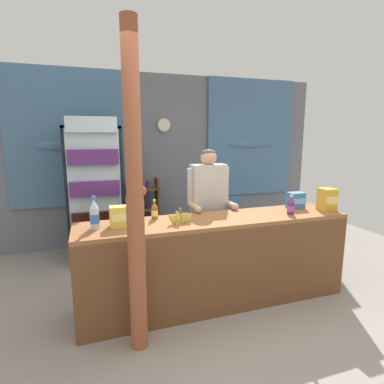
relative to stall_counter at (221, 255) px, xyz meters
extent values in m
plane|color=gray|center=(-0.02, 0.75, -0.58)|extent=(7.48, 7.48, 0.00)
cube|color=slate|center=(-0.02, 2.41, 0.81)|extent=(5.59, 0.12, 2.77)
cube|color=teal|center=(-1.52, 2.32, 1.16)|extent=(1.71, 0.04, 2.07)
ellipsoid|color=teal|center=(-1.52, 2.30, 1.05)|extent=(0.94, 0.10, 0.16)
cube|color=teal|center=(1.60, 2.32, 1.16)|extent=(1.68, 0.04, 2.07)
ellipsoid|color=teal|center=(1.60, 2.30, 1.05)|extent=(0.92, 0.10, 0.16)
cylinder|color=tan|center=(-0.02, 2.33, 1.37)|extent=(0.23, 0.03, 0.23)
cylinder|color=white|center=(-0.02, 2.32, 1.37)|extent=(0.20, 0.01, 0.20)
cube|color=beige|center=(-0.93, 2.33, 1.17)|extent=(0.24, 0.02, 0.18)
cube|color=#935B33|center=(0.00, 0.12, 0.34)|extent=(2.85, 0.60, 0.04)
cube|color=brown|center=(0.00, -0.16, -0.13)|extent=(2.85, 0.04, 0.90)
cube|color=brown|center=(-1.38, 0.12, -0.13)|extent=(0.08, 0.54, 0.90)
cube|color=brown|center=(1.38, 0.12, -0.13)|extent=(0.08, 0.54, 0.90)
cylinder|color=#995133|center=(-0.90, -0.35, 0.08)|extent=(0.14, 0.14, 1.31)
cylinder|color=#995133|center=(-0.90, -0.35, 1.40)|extent=(0.13, 0.13, 1.31)
ellipsoid|color=#995133|center=(-0.84, -0.35, 0.77)|extent=(0.06, 0.05, 0.08)
cube|color=black|center=(-1.17, 2.12, 0.38)|extent=(0.75, 0.04, 1.91)
cube|color=black|center=(-1.53, 1.82, 0.38)|extent=(0.04, 0.64, 1.91)
cube|color=black|center=(-0.82, 1.82, 0.38)|extent=(0.04, 0.64, 1.91)
cube|color=black|center=(-1.17, 1.82, 1.31)|extent=(0.75, 0.64, 0.04)
cube|color=black|center=(-1.17, 1.82, -0.54)|extent=(0.75, 0.64, 0.08)
cube|color=silver|center=(-1.17, 1.51, 0.43)|extent=(0.69, 0.02, 1.75)
cylinder|color=#B7B7BC|center=(-0.86, 1.48, 0.38)|extent=(0.02, 0.02, 0.40)
cube|color=silver|center=(-1.17, 1.82, -0.01)|extent=(0.67, 0.56, 0.02)
cube|color=black|center=(-1.17, 1.69, 0.10)|extent=(0.63, 0.52, 0.20)
cube|color=silver|center=(-1.17, 1.82, 0.40)|extent=(0.67, 0.56, 0.02)
cube|color=#56286B|center=(-1.17, 1.69, 0.51)|extent=(0.63, 0.52, 0.20)
cube|color=silver|center=(-1.17, 1.82, 0.82)|extent=(0.67, 0.56, 0.02)
cube|color=#56286B|center=(-1.17, 1.69, 0.93)|extent=(0.63, 0.52, 0.20)
cube|color=silver|center=(-1.17, 1.82, 1.23)|extent=(0.67, 0.56, 0.02)
cube|color=silver|center=(-1.17, 1.69, 1.34)|extent=(0.63, 0.52, 0.20)
cube|color=brown|center=(-0.64, 2.11, -0.03)|extent=(0.04, 0.28, 1.10)
cube|color=brown|center=(-0.20, 2.11, -0.03)|extent=(0.04, 0.28, 1.10)
cube|color=brown|center=(-0.42, 2.11, 0.36)|extent=(0.44, 0.28, 0.02)
cylinder|color=#56286B|center=(-0.49, 2.11, 0.44)|extent=(0.07, 0.07, 0.14)
cylinder|color=#56286B|center=(-0.36, 2.11, 0.43)|extent=(0.06, 0.06, 0.12)
cube|color=brown|center=(-0.42, 2.11, 0.03)|extent=(0.44, 0.28, 0.02)
cylinder|color=black|center=(-0.49, 2.11, 0.11)|extent=(0.06, 0.06, 0.14)
cylinder|color=#56286B|center=(-0.36, 2.11, 0.10)|extent=(0.06, 0.06, 0.12)
cube|color=brown|center=(-0.42, 2.11, -0.30)|extent=(0.44, 0.28, 0.02)
cylinder|color=brown|center=(-0.49, 2.11, -0.22)|extent=(0.06, 0.06, 0.13)
cylinder|color=#56286B|center=(-0.36, 2.11, -0.23)|extent=(0.06, 0.06, 0.12)
cube|color=#3884D6|center=(0.74, 1.61, -0.14)|extent=(0.51, 0.51, 0.04)
cube|color=#3884D6|center=(0.71, 1.42, 0.08)|extent=(0.42, 0.11, 0.40)
cylinder|color=#3884D6|center=(0.96, 1.77, -0.36)|extent=(0.04, 0.04, 0.44)
cylinder|color=#3884D6|center=(0.59, 1.83, -0.36)|extent=(0.04, 0.04, 0.44)
cylinder|color=#3884D6|center=(0.90, 1.40, -0.36)|extent=(0.04, 0.04, 0.44)
cylinder|color=#3884D6|center=(0.52, 1.46, -0.36)|extent=(0.04, 0.04, 0.44)
cube|color=#3884D6|center=(0.94, 1.58, -0.02)|extent=(0.11, 0.40, 0.03)
cube|color=#3884D6|center=(0.55, 1.65, -0.02)|extent=(0.11, 0.40, 0.03)
cylinder|color=#28282D|center=(0.02, 0.65, -0.14)|extent=(0.11, 0.11, 0.88)
cylinder|color=#28282D|center=(0.20, 0.65, -0.14)|extent=(0.11, 0.11, 0.88)
cube|color=#BCB7B2|center=(0.11, 0.65, 0.58)|extent=(0.42, 0.20, 0.57)
sphere|color=tan|center=(0.11, 0.65, 0.95)|extent=(0.19, 0.19, 0.19)
ellipsoid|color=#4C4742|center=(0.11, 0.66, 1.00)|extent=(0.18, 0.18, 0.10)
cylinder|color=#BCB7B2|center=(-0.11, 0.65, 0.61)|extent=(0.08, 0.08, 0.43)
cylinder|color=tan|center=(-0.11, 0.50, 0.40)|extent=(0.07, 0.26, 0.07)
sphere|color=tan|center=(-0.11, 0.37, 0.40)|extent=(0.08, 0.08, 0.08)
cylinder|color=#BCB7B2|center=(0.34, 0.65, 0.61)|extent=(0.08, 0.08, 0.43)
cylinder|color=tan|center=(0.34, 0.50, 0.40)|extent=(0.07, 0.26, 0.07)
sphere|color=tan|center=(0.34, 0.37, 0.40)|extent=(0.08, 0.08, 0.08)
cylinder|color=silver|center=(-1.21, 0.14, 0.45)|extent=(0.08, 0.08, 0.19)
cone|color=silver|center=(-1.21, 0.14, 0.59)|extent=(0.08, 0.08, 0.09)
cylinder|color=blue|center=(-1.21, 0.14, 0.65)|extent=(0.04, 0.04, 0.03)
cylinder|color=blue|center=(-1.21, 0.14, 0.45)|extent=(0.09, 0.09, 0.09)
cylinder|color=#56286B|center=(0.82, 0.00, 0.43)|extent=(0.07, 0.07, 0.13)
cone|color=#56286B|center=(0.82, 0.00, 0.52)|extent=(0.07, 0.07, 0.06)
cylinder|color=silver|center=(0.82, 0.00, 0.56)|extent=(0.03, 0.03, 0.02)
cylinder|color=purple|center=(0.82, 0.00, 0.43)|extent=(0.08, 0.08, 0.06)
cylinder|color=brown|center=(-0.62, 0.30, 0.42)|extent=(0.07, 0.07, 0.13)
cone|color=brown|center=(-0.62, 0.30, 0.51)|extent=(0.07, 0.07, 0.06)
cylinder|color=#E5CC4C|center=(-0.62, 0.30, 0.55)|extent=(0.03, 0.03, 0.02)
cylinder|color=#E5D166|center=(-0.62, 0.30, 0.42)|extent=(0.07, 0.07, 0.06)
cube|color=gold|center=(1.34, 0.04, 0.48)|extent=(0.17, 0.16, 0.25)
cube|color=#FFE26D|center=(1.34, -0.04, 0.48)|extent=(0.15, 0.00, 0.09)
cube|color=#EAD14C|center=(-0.97, 0.13, 0.46)|extent=(0.21, 0.12, 0.20)
cube|color=#FFFF8C|center=(-0.97, 0.06, 0.46)|extent=(0.19, 0.00, 0.07)
cube|color=#3D75B7|center=(1.06, 0.24, 0.45)|extent=(0.18, 0.13, 0.19)
cube|color=#7CB5F7|center=(1.06, 0.17, 0.45)|extent=(0.16, 0.00, 0.07)
ellipsoid|color=#CCC14C|center=(-0.50, 0.04, 0.41)|extent=(0.09, 0.04, 0.12)
ellipsoid|color=#CCC14C|center=(-0.47, 0.05, 0.41)|extent=(0.06, 0.03, 0.11)
ellipsoid|color=#CCC14C|center=(-0.44, 0.04, 0.42)|extent=(0.06, 0.03, 0.15)
ellipsoid|color=#CCC14C|center=(-0.42, 0.06, 0.42)|extent=(0.04, 0.03, 0.15)
ellipsoid|color=#CCC14C|center=(-0.39, 0.05, 0.41)|extent=(0.06, 0.04, 0.12)
ellipsoid|color=#CCC14C|center=(-0.36, 0.06, 0.41)|extent=(0.07, 0.03, 0.12)
ellipsoid|color=#CCC14C|center=(-0.33, 0.05, 0.41)|extent=(0.09, 0.04, 0.12)
cylinder|color=olive|center=(-0.42, 0.05, 0.49)|extent=(0.02, 0.02, 0.05)
camera|label=1|loc=(-1.23, -2.72, 1.21)|focal=28.70mm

